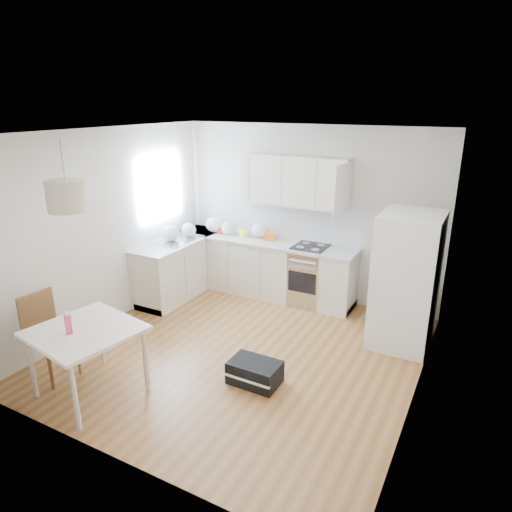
{
  "coord_description": "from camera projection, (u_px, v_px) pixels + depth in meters",
  "views": [
    {
      "loc": [
        2.56,
        -4.4,
        3.03
      ],
      "look_at": [
        0.01,
        0.4,
        1.17
      ],
      "focal_mm": 32.0,
      "sensor_mm": 36.0,
      "label": 1
    }
  ],
  "objects": [
    {
      "name": "floor",
      "position": [
        241.0,
        352.0,
        5.79
      ],
      "size": [
        4.2,
        4.2,
        0.0
      ],
      "primitive_type": "plane",
      "color": "brown",
      "rests_on": "ground"
    },
    {
      "name": "ceiling",
      "position": [
        238.0,
        132.0,
        4.92
      ],
      "size": [
        4.2,
        4.2,
        0.0
      ],
      "primitive_type": "plane",
      "rotation": [
        3.14,
        0.0,
        0.0
      ],
      "color": "white",
      "rests_on": "wall_back"
    },
    {
      "name": "wall_back",
      "position": [
        307.0,
        214.0,
        7.11
      ],
      "size": [
        4.2,
        0.0,
        4.2
      ],
      "primitive_type": "plane",
      "rotation": [
        1.57,
        0.0,
        0.0
      ],
      "color": "beige",
      "rests_on": "floor"
    },
    {
      "name": "wall_left",
      "position": [
        108.0,
        229.0,
        6.29
      ],
      "size": [
        0.0,
        4.2,
        4.2
      ],
      "primitive_type": "plane",
      "rotation": [
        1.57,
        0.0,
        1.57
      ],
      "color": "beige",
      "rests_on": "floor"
    },
    {
      "name": "wall_right",
      "position": [
        427.0,
        283.0,
        4.42
      ],
      "size": [
        0.0,
        4.2,
        4.2
      ],
      "primitive_type": "plane",
      "rotation": [
        1.57,
        0.0,
        -1.57
      ],
      "color": "beige",
      "rests_on": "floor"
    },
    {
      "name": "window_glassblock",
      "position": [
        160.0,
        187.0,
        7.11
      ],
      "size": [
        0.02,
        1.0,
        1.0
      ],
      "primitive_type": "cube",
      "color": "#BFE0F9",
      "rests_on": "wall_left"
    },
    {
      "name": "cabinets_back",
      "position": [
        263.0,
        268.0,
        7.42
      ],
      "size": [
        3.0,
        0.6,
        0.88
      ],
      "primitive_type": "cube",
      "color": "beige",
      "rests_on": "floor"
    },
    {
      "name": "cabinets_left",
      "position": [
        182.0,
        267.0,
        7.45
      ],
      "size": [
        0.6,
        1.8,
        0.88
      ],
      "primitive_type": "cube",
      "color": "beige",
      "rests_on": "floor"
    },
    {
      "name": "counter_back",
      "position": [
        264.0,
        241.0,
        7.27
      ],
      "size": [
        3.02,
        0.64,
        0.04
      ],
      "primitive_type": "cube",
      "color": "silver",
      "rests_on": "cabinets_back"
    },
    {
      "name": "counter_left",
      "position": [
        180.0,
        240.0,
        7.3
      ],
      "size": [
        0.64,
        1.82,
        0.04
      ],
      "primitive_type": "cube",
      "color": "silver",
      "rests_on": "cabinets_left"
    },
    {
      "name": "backsplash_back",
      "position": [
        272.0,
        218.0,
        7.41
      ],
      "size": [
        3.0,
        0.01,
        0.58
      ],
      "primitive_type": "cube",
      "color": "white",
      "rests_on": "wall_back"
    },
    {
      "name": "backsplash_left",
      "position": [
        164.0,
        220.0,
        7.33
      ],
      "size": [
        0.01,
        1.8,
        0.58
      ],
      "primitive_type": "cube",
      "color": "white",
      "rests_on": "wall_left"
    },
    {
      "name": "upper_cabinets",
      "position": [
        295.0,
        181.0,
        6.87
      ],
      "size": [
        1.7,
        0.32,
        0.75
      ],
      "primitive_type": "cube",
      "color": "beige",
      "rests_on": "wall_back"
    },
    {
      "name": "range_oven",
      "position": [
        309.0,
        277.0,
        7.06
      ],
      "size": [
        0.5,
        0.61,
        0.88
      ],
      "primitive_type": null,
      "color": "#B8BABD",
      "rests_on": "floor"
    },
    {
      "name": "sink",
      "position": [
        178.0,
        240.0,
        7.25
      ],
      "size": [
        0.5,
        0.8,
        0.16
      ],
      "primitive_type": null,
      "color": "#B8BABD",
      "rests_on": "counter_left"
    },
    {
      "name": "refrigerator",
      "position": [
        408.0,
        281.0,
        5.75
      ],
      "size": [
        0.84,
        0.87,
        1.74
      ],
      "primitive_type": null,
      "rotation": [
        0.0,
        0.0,
        -0.0
      ],
      "color": "white",
      "rests_on": "floor"
    },
    {
      "name": "dining_table",
      "position": [
        86.0,
        337.0,
        4.75
      ],
      "size": [
        1.15,
        1.15,
        0.78
      ],
      "rotation": [
        0.0,
        0.0,
        -0.18
      ],
      "color": "beige",
      "rests_on": "floor"
    },
    {
      "name": "dining_chair",
      "position": [
        52.0,
        338.0,
        5.12
      ],
      "size": [
        0.45,
        0.45,
        1.0
      ],
      "primitive_type": null,
      "rotation": [
        0.0,
        0.0,
        -0.09
      ],
      "color": "#4B2F16",
      "rests_on": "floor"
    },
    {
      "name": "drink_bottle",
      "position": [
        68.0,
        322.0,
        4.6
      ],
      "size": [
        0.08,
        0.08,
        0.25
      ],
      "primitive_type": "cylinder",
      "rotation": [
        0.0,
        0.0,
        -0.22
      ],
      "color": "#DA3C5B",
      "rests_on": "dining_table"
    },
    {
      "name": "gym_bag",
      "position": [
        255.0,
        372.0,
        5.12
      ],
      "size": [
        0.57,
        0.37,
        0.26
      ],
      "primitive_type": "cube",
      "rotation": [
        0.0,
        0.0,
        -0.01
      ],
      "color": "black",
      "rests_on": "floor"
    },
    {
      "name": "pendant_lamp",
      "position": [
        67.0,
        196.0,
        4.27
      ],
      "size": [
        0.43,
        0.43,
        0.29
      ],
      "primitive_type": "cylinder",
      "rotation": [
        0.0,
        0.0,
        -0.16
      ],
      "color": "beige",
      "rests_on": "ceiling"
    },
    {
      "name": "grocery_bag_a",
      "position": [
        214.0,
        225.0,
        7.64
      ],
      "size": [
        0.29,
        0.25,
        0.26
      ],
      "primitive_type": "ellipsoid",
      "color": "white",
      "rests_on": "counter_back"
    },
    {
      "name": "grocery_bag_b",
      "position": [
        228.0,
        228.0,
        7.51
      ],
      "size": [
        0.24,
        0.2,
        0.22
      ],
      "primitive_type": "ellipsoid",
      "color": "white",
      "rests_on": "counter_back"
    },
    {
      "name": "grocery_bag_c",
      "position": [
        259.0,
        230.0,
        7.36
      ],
      "size": [
        0.27,
        0.23,
        0.24
      ],
      "primitive_type": "ellipsoid",
      "color": "white",
      "rests_on": "counter_back"
    },
    {
      "name": "grocery_bag_d",
      "position": [
        189.0,
        230.0,
        7.41
      ],
      "size": [
        0.25,
        0.21,
        0.22
      ],
      "primitive_type": "ellipsoid",
      "color": "white",
      "rests_on": "counter_back"
    },
    {
      "name": "grocery_bag_e",
      "position": [
        171.0,
        233.0,
        7.16
      ],
      "size": [
        0.29,
        0.24,
        0.26
      ],
      "primitive_type": "ellipsoid",
      "color": "white",
      "rests_on": "counter_left"
    },
    {
      "name": "snack_orange",
      "position": [
        271.0,
        237.0,
        7.23
      ],
      "size": [
        0.2,
        0.16,
        0.12
      ],
      "primitive_type": "cube",
      "rotation": [
        0.0,
        0.0,
        0.34
      ],
      "color": "orange",
      "rests_on": "counter_back"
    },
    {
      "name": "snack_yellow",
      "position": [
        243.0,
        233.0,
        7.43
      ],
      "size": [
        0.18,
        0.16,
        0.1
      ],
      "primitive_type": "cube",
      "rotation": [
        0.0,
        0.0,
        -0.55
      ],
      "color": "yellow",
      "rests_on": "counter_back"
    },
    {
      "name": "snack_red",
      "position": [
        222.0,
        230.0,
        7.62
      ],
      "size": [
        0.18,
        0.17,
        0.11
      ],
      "primitive_type": "cube",
      "rotation": [
        0.0,
        0.0,
        0.73
      ],
      "color": "red",
      "rests_on": "counter_back"
    }
  ]
}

